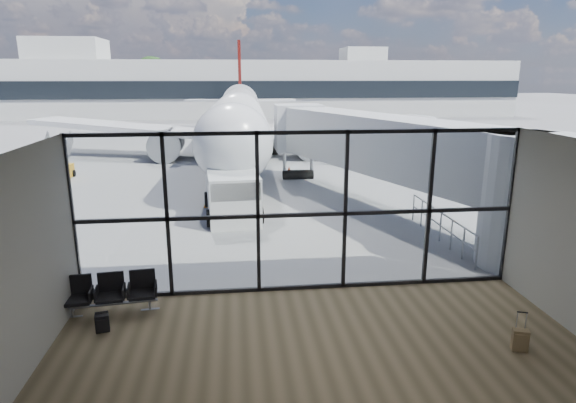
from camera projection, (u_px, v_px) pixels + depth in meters
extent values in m
plane|color=slate|center=(250.00, 132.00, 52.12)|extent=(220.00, 220.00, 0.00)
cube|color=brown|center=(328.00, 372.00, 9.82)|extent=(12.00, 8.00, 0.01)
cube|color=silver|center=(334.00, 154.00, 8.68)|extent=(12.00, 8.00, 0.02)
cube|color=beige|center=(1.00, 285.00, 8.60)|extent=(0.02, 8.00, 4.50)
cube|color=white|center=(302.00, 213.00, 13.10)|extent=(12.00, 0.04, 4.50)
cube|color=black|center=(301.00, 287.00, 13.65)|extent=(12.00, 0.12, 0.10)
cube|color=black|center=(302.00, 215.00, 13.11)|extent=(12.00, 0.12, 0.10)
cube|color=black|center=(303.00, 132.00, 12.54)|extent=(12.00, 0.12, 0.10)
cube|color=black|center=(73.00, 220.00, 12.45)|extent=(0.10, 0.12, 4.50)
cube|color=black|center=(167.00, 217.00, 12.71)|extent=(0.10, 0.12, 4.50)
cube|color=black|center=(258.00, 214.00, 12.97)|extent=(0.10, 0.12, 4.50)
cube|color=black|center=(345.00, 212.00, 13.23)|extent=(0.10, 0.12, 4.50)
cube|color=black|center=(429.00, 209.00, 13.49)|extent=(0.10, 0.12, 4.50)
cube|color=black|center=(509.00, 207.00, 13.75)|extent=(0.10, 0.12, 4.50)
cylinder|color=#A8AAAD|center=(527.00, 202.00, 14.88)|extent=(2.80, 2.80, 4.20)
cube|color=#A8AAAD|center=(379.00, 143.00, 21.09)|extent=(7.45, 14.81, 2.40)
cube|color=#A8AAAD|center=(298.00, 128.00, 27.53)|extent=(2.60, 2.20, 2.60)
cylinder|color=gray|center=(284.00, 164.00, 27.98)|extent=(0.20, 0.20, 1.80)
cylinder|color=gray|center=(312.00, 163.00, 28.15)|extent=(0.20, 0.20, 1.80)
cylinder|color=black|center=(298.00, 175.00, 28.23)|extent=(1.80, 0.56, 0.56)
cylinder|color=gray|center=(477.00, 253.00, 14.90)|extent=(0.06, 0.06, 1.10)
cylinder|color=gray|center=(463.00, 243.00, 15.77)|extent=(0.06, 0.06, 1.10)
cylinder|color=gray|center=(451.00, 235.00, 16.63)|extent=(0.06, 0.06, 1.10)
cylinder|color=gray|center=(440.00, 227.00, 17.50)|extent=(0.06, 0.06, 1.10)
cylinder|color=gray|center=(430.00, 220.00, 18.37)|extent=(0.06, 0.06, 1.10)
cylinder|color=gray|center=(422.00, 213.00, 19.23)|extent=(0.06, 0.06, 1.10)
cylinder|color=gray|center=(413.00, 207.00, 20.10)|extent=(0.06, 0.06, 1.10)
cylinder|color=gray|center=(441.00, 213.00, 17.37)|extent=(0.06, 5.40, 0.06)
cylinder|color=gray|center=(440.00, 225.00, 17.49)|extent=(0.06, 5.40, 0.06)
cube|color=beige|center=(244.00, 89.00, 72.26)|extent=(80.00, 12.00, 8.00)
cube|color=black|center=(246.00, 90.00, 66.39)|extent=(80.00, 0.20, 2.40)
cube|color=beige|center=(67.00, 49.00, 68.16)|extent=(10.00, 8.00, 3.00)
cube|color=beige|center=(363.00, 55.00, 72.94)|extent=(6.00, 6.00, 2.00)
cylinder|color=#382619|center=(3.00, 103.00, 78.27)|extent=(0.50, 0.50, 3.06)
sphere|color=#153213|center=(0.00, 80.00, 77.33)|extent=(5.61, 5.61, 5.61)
cylinder|color=#382619|center=(42.00, 102.00, 78.88)|extent=(0.50, 0.50, 3.42)
sphere|color=#153213|center=(38.00, 76.00, 77.82)|extent=(6.27, 6.27, 6.27)
cylinder|color=#382619|center=(80.00, 104.00, 79.62)|extent=(0.50, 0.50, 2.70)
sphere|color=#153213|center=(78.00, 83.00, 78.78)|extent=(4.95, 4.95, 4.95)
cylinder|color=#382619|center=(117.00, 103.00, 80.22)|extent=(0.50, 0.50, 3.06)
sphere|color=#153213|center=(115.00, 80.00, 79.27)|extent=(5.61, 5.61, 5.61)
cylinder|color=#382619|center=(154.00, 101.00, 80.83)|extent=(0.50, 0.50, 3.42)
sphere|color=#153213|center=(152.00, 76.00, 79.77)|extent=(6.27, 6.27, 6.27)
cube|color=gray|center=(111.00, 304.00, 12.20)|extent=(2.28, 0.33, 0.04)
cube|color=black|center=(78.00, 300.00, 11.98)|extent=(0.71, 0.67, 0.08)
cube|color=black|center=(79.00, 285.00, 12.19)|extent=(0.65, 0.14, 0.57)
cube|color=black|center=(111.00, 297.00, 12.15)|extent=(0.71, 0.67, 0.08)
cube|color=black|center=(111.00, 282.00, 12.35)|extent=(0.65, 0.14, 0.57)
cube|color=black|center=(143.00, 294.00, 12.31)|extent=(0.71, 0.67, 0.08)
cube|color=black|center=(143.00, 280.00, 12.52)|extent=(0.65, 0.14, 0.57)
cylinder|color=gray|center=(72.00, 313.00, 12.03)|extent=(0.06, 0.06, 0.26)
cylinder|color=gray|center=(150.00, 305.00, 12.43)|extent=(0.06, 0.06, 0.26)
cube|color=black|center=(102.00, 323.00, 11.34)|extent=(0.35, 0.26, 0.43)
cube|color=black|center=(102.00, 326.00, 11.23)|extent=(0.26, 0.11, 0.29)
cylinder|color=black|center=(102.00, 313.00, 11.38)|extent=(0.30, 0.14, 0.08)
cube|color=olive|center=(520.00, 340.00, 10.53)|extent=(0.38, 0.30, 0.49)
cube|color=olive|center=(521.00, 343.00, 10.43)|extent=(0.27, 0.13, 0.37)
cylinder|color=gray|center=(517.00, 320.00, 10.53)|extent=(0.02, 0.02, 0.41)
cylinder|color=gray|center=(526.00, 321.00, 10.49)|extent=(0.02, 0.02, 0.41)
cube|color=black|center=(523.00, 312.00, 10.46)|extent=(0.22, 0.10, 0.02)
cylinder|color=black|center=(513.00, 347.00, 10.70)|extent=(0.04, 0.06, 0.05)
cylinder|color=black|center=(522.00, 348.00, 10.66)|extent=(0.04, 0.06, 0.05)
cylinder|color=silver|center=(238.00, 117.00, 35.64)|extent=(4.44, 29.52, 3.63)
sphere|color=silver|center=(233.00, 144.00, 21.45)|extent=(3.63, 3.63, 3.63)
cone|color=silver|center=(240.00, 101.00, 52.12)|extent=(3.79, 5.98, 3.63)
cube|color=black|center=(233.00, 131.00, 21.90)|extent=(2.19, 1.24, 0.49)
cube|color=silver|center=(127.00, 127.00, 36.12)|extent=(14.99, 8.07, 1.16)
cylinder|color=black|center=(168.00, 144.00, 34.74)|extent=(2.15, 3.39, 2.06)
cube|color=silver|center=(211.00, 100.00, 51.36)|extent=(5.66, 2.98, 0.18)
cube|color=silver|center=(346.00, 126.00, 37.48)|extent=(15.06, 7.36, 1.16)
cylinder|color=black|center=(308.00, 142.00, 35.57)|extent=(2.15, 3.39, 2.06)
cube|color=silver|center=(270.00, 100.00, 51.88)|extent=(5.63, 2.71, 0.18)
cube|color=#500F0B|center=(240.00, 70.00, 51.30)|extent=(0.40, 3.74, 5.89)
cylinder|color=gray|center=(235.00, 183.00, 23.92)|extent=(0.20, 0.20, 1.37)
cylinder|color=black|center=(235.00, 190.00, 24.00)|extent=(0.26, 0.69, 0.69)
cylinder|color=black|center=(203.00, 150.00, 36.52)|extent=(0.47, 0.95, 0.94)
cylinder|color=black|center=(275.00, 149.00, 36.97)|extent=(0.47, 0.95, 0.94)
cube|color=silver|center=(232.00, 192.00, 20.70)|extent=(2.39, 4.81, 2.03)
cube|color=black|center=(235.00, 189.00, 18.93)|extent=(2.02, 1.36, 0.71)
cylinder|color=black|center=(210.00, 218.00, 19.24)|extent=(0.31, 0.73, 0.71)
cylinder|color=black|center=(260.00, 215.00, 19.61)|extent=(0.31, 0.73, 0.71)
cylinder|color=black|center=(207.00, 200.00, 22.13)|extent=(0.31, 0.73, 0.71)
cylinder|color=black|center=(251.00, 197.00, 22.50)|extent=(0.31, 0.73, 0.71)
cube|color=black|center=(216.00, 151.00, 35.01)|extent=(2.40, 3.31, 1.00)
cube|color=black|center=(210.00, 139.00, 35.84)|extent=(2.03, 2.76, 1.03)
cylinder|color=black|center=(211.00, 158.00, 33.91)|extent=(0.37, 0.54, 0.50)
cylinder|color=black|center=(230.00, 157.00, 34.55)|extent=(0.37, 0.54, 0.50)
cylinder|color=black|center=(202.00, 154.00, 35.62)|extent=(0.37, 0.54, 0.50)
cylinder|color=black|center=(220.00, 153.00, 36.25)|extent=(0.37, 0.54, 0.50)
cube|color=#C18716|center=(56.00, 173.00, 27.83)|extent=(1.56, 2.61, 0.73)
cube|color=gray|center=(57.00, 153.00, 28.26)|extent=(1.36, 2.12, 1.35)
cylinder|color=black|center=(37.00, 180.00, 26.90)|extent=(0.20, 0.41, 0.40)
cylinder|color=black|center=(65.00, 180.00, 27.12)|extent=(0.20, 0.41, 0.40)
cylinder|color=black|center=(48.00, 174.00, 28.65)|extent=(0.20, 0.41, 0.40)
cylinder|color=black|center=(74.00, 173.00, 28.86)|extent=(0.20, 0.41, 0.40)
cube|color=orange|center=(208.00, 206.00, 22.28)|extent=(0.40, 0.40, 0.03)
cone|color=orange|center=(208.00, 201.00, 22.21)|extent=(0.38, 0.38, 0.57)
cube|color=#FF600D|center=(257.00, 206.00, 22.23)|extent=(0.48, 0.48, 0.03)
cone|color=#FF600D|center=(257.00, 200.00, 22.15)|extent=(0.45, 0.45, 0.68)
cube|color=#FF420D|center=(289.00, 175.00, 29.44)|extent=(0.37, 0.37, 0.03)
cone|color=#FF420D|center=(289.00, 170.00, 29.38)|extent=(0.36, 0.36, 0.53)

